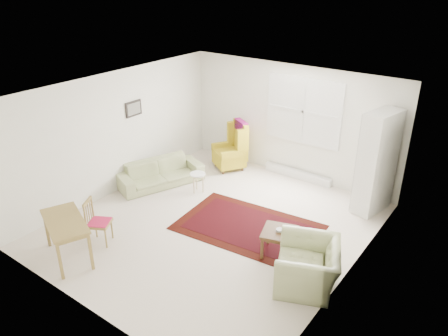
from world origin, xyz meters
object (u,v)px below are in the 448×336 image
Objects in this scene: sofa at (160,169)px; coffee_table at (279,242)px; desk at (68,239)px; wingback_chair at (229,146)px; desk_chair at (99,222)px; armchair at (308,262)px; cabinet at (377,163)px; stool at (198,182)px.

sofa is 3.36× the size of coffee_table.
sofa is 1.65× the size of desk.
wingback_chair reaches higher than desk_chair.
armchair reaches higher than desk.
sofa is at bearing -11.31° from desk_chair.
wingback_chair reaches higher than sofa.
coffee_table is 3.42m from desk.
wingback_chair is at bearing -29.34° from desk_chair.
desk_chair is (-3.33, -3.86, -0.59)m from cabinet.
coffee_table is (2.63, -2.24, -0.35)m from wingback_chair.
coffee_table is 3.04m from desk_chair.
desk is at bearing -142.15° from coffee_table.
sofa is 0.91m from stool.
stool is 3.58m from cabinet.
coffee_table is 0.67× the size of desk_chair.
wingback_chair reaches higher than stool.
armchair is 1.26× the size of desk_chair.
desk is at bearing -145.60° from sofa.
armchair is 0.84m from coffee_table.
sofa is at bearing -128.37° from armchair.
stool is 0.52× the size of desk_chair.
stool is at bearing -32.97° from desk_chair.
armchair is at bearing -22.41° from stool.
stool is at bearing -143.68° from cabinet.
desk_chair is (0.73, -2.22, 0.04)m from sofa.
cabinet is at bearing -70.28° from desk_chair.
desk is at bearing -86.82° from armchair.
desk_chair is (0.01, -3.77, -0.16)m from wingback_chair.
wingback_chair is at bearing 89.01° from desk.
stool is 0.21× the size of cabinet.
desk is at bearing -94.39° from stool.
armchair reaches higher than sofa.
wingback_chair is 1.40× the size of desk_chair.
sofa is 4.21m from armchair.
cabinet is at bearing 156.81° from armchair.
wingback_chair is at bearing -166.27° from cabinet.
desk is (-0.23, -3.01, 0.14)m from stool.
cabinet is at bearing 33.25° from wingback_chair.
desk_chair reaches higher than armchair.
coffee_table reaches higher than stool.
armchair is 2.40× the size of stool.
cabinet reaches higher than desk.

